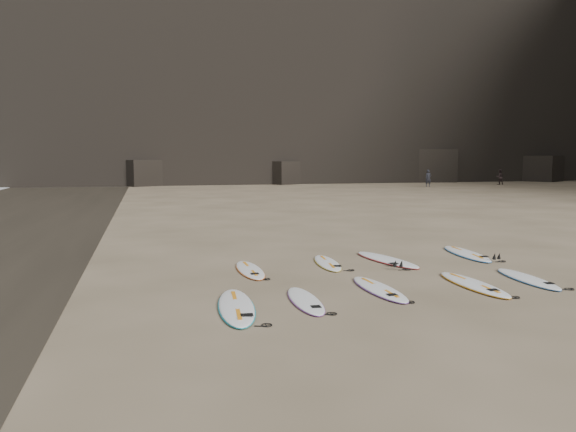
% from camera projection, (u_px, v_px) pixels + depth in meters
% --- Properties ---
extents(ground, '(240.00, 240.00, 0.00)m').
position_uv_depth(ground, '(402.00, 288.00, 12.36)').
color(ground, '#897559').
rests_on(ground, ground).
extents(surfboard_0, '(0.91, 2.80, 0.10)m').
position_uv_depth(surfboard_0, '(236.00, 306.00, 10.71)').
color(surfboard_0, white).
rests_on(surfboard_0, ground).
extents(surfboard_1, '(0.64, 2.26, 0.08)m').
position_uv_depth(surfboard_1, '(305.00, 300.00, 11.19)').
color(surfboard_1, white).
rests_on(surfboard_1, ground).
extents(surfboard_2, '(0.65, 2.50, 0.09)m').
position_uv_depth(surfboard_2, '(379.00, 288.00, 12.15)').
color(surfboard_2, white).
rests_on(surfboard_2, ground).
extents(surfboard_3, '(0.65, 2.63, 0.09)m').
position_uv_depth(surfboard_3, '(473.00, 284.00, 12.57)').
color(surfboard_3, white).
rests_on(surfboard_3, ground).
extents(surfboard_4, '(0.76, 2.43, 0.09)m').
position_uv_depth(surfboard_4, '(527.00, 278.00, 13.15)').
color(surfboard_4, white).
rests_on(surfboard_4, ground).
extents(surfboard_5, '(0.58, 2.39, 0.09)m').
position_uv_depth(surfboard_5, '(250.00, 270.00, 14.17)').
color(surfboard_5, white).
rests_on(surfboard_5, ground).
extents(surfboard_6, '(0.81, 2.35, 0.08)m').
position_uv_depth(surfboard_6, '(327.00, 263.00, 15.09)').
color(surfboard_6, white).
rests_on(surfboard_6, ground).
extents(surfboard_7, '(1.17, 2.83, 0.10)m').
position_uv_depth(surfboard_7, '(387.00, 259.00, 15.52)').
color(surfboard_7, white).
rests_on(surfboard_7, ground).
extents(surfboard_8, '(0.96, 2.80, 0.10)m').
position_uv_depth(surfboard_8, '(467.00, 253.00, 16.48)').
color(surfboard_8, white).
rests_on(surfboard_8, ground).
extents(person_a, '(0.61, 0.43, 1.59)m').
position_uv_depth(person_a, '(428.00, 178.00, 52.58)').
color(person_a, black).
rests_on(person_a, ground).
extents(person_b, '(0.80, 0.64, 1.54)m').
position_uv_depth(person_b, '(500.00, 177.00, 56.10)').
color(person_b, black).
rests_on(person_b, ground).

